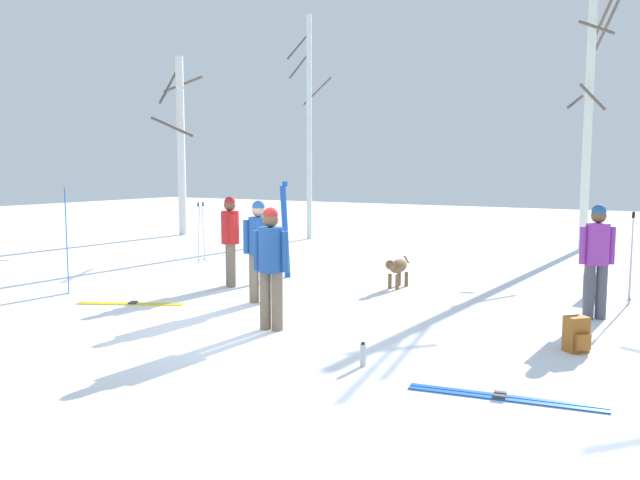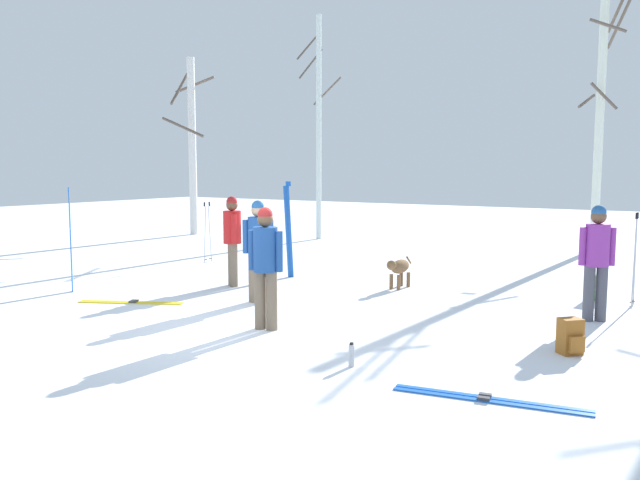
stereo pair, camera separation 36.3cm
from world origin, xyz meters
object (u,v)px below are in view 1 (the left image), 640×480
object	(u,v)px
ski_pair_lying_1	(504,397)
water_bottle_0	(363,355)
dog	(397,268)
person_3	(597,254)
ski_pair_lying_0	(131,304)
backpack_1	(593,286)
person_2	(259,245)
ski_poles_0	(631,255)
person_1	(271,260)
birch_tree_0	(181,143)
person_0	(230,235)
birch_tree_1	(309,125)
birch_tree_2	(589,119)
ski_pair_planted_0	(67,241)
ski_poles_1	(201,230)
backpack_0	(577,335)
ski_pair_planted_1	(285,230)

from	to	relation	value
ski_pair_lying_1	water_bottle_0	size ratio (longest dim) A/B	6.76
dog	person_3	bearing A→B (deg)	-12.42
ski_pair_lying_0	backpack_1	xyz separation A→B (m)	(6.50, 4.46, 0.20)
ski_pair_lying_1	person_3	bearing A→B (deg)	86.49
person_2	ski_poles_0	distance (m)	6.16
person_3	ski_pair_lying_1	world-z (taller)	person_3
ski_pair_lying_0	person_3	bearing A→B (deg)	22.75
person_1	birch_tree_0	size ratio (longest dim) A/B	0.29
person_0	person_2	bearing A→B (deg)	-34.39
birch_tree_1	birch_tree_2	xyz separation A→B (m)	(7.94, 1.60, -0.03)
ski_pair_planted_0	birch_tree_1	distance (m)	10.19
ski_pair_lying_1	birch_tree_2	world-z (taller)	birch_tree_2
ski_poles_1	birch_tree_0	xyz separation A→B (m)	(-4.86, 4.60, 2.30)
birch_tree_1	birch_tree_2	size ratio (longest dim) A/B	0.97
ski_poles_1	person_3	bearing A→B (deg)	-8.91
water_bottle_0	ski_poles_0	bearing A→B (deg)	66.93
person_2	dog	xyz separation A→B (m)	(1.44, 2.40, -0.59)
backpack_1	ski_pair_planted_0	bearing A→B (deg)	-152.30
dog	ski_poles_1	bearing A→B (deg)	173.46
person_1	water_bottle_0	distance (m)	2.21
ski_pair_planted_0	ski_pair_lying_1	world-z (taller)	ski_pair_planted_0
backpack_0	ski_pair_planted_1	bearing A→B (deg)	156.19
person_1	ski_poles_1	bearing A→B (deg)	139.34
backpack_1	birch_tree_2	world-z (taller)	birch_tree_2
person_2	birch_tree_0	distance (m)	11.80
ski_poles_1	water_bottle_0	distance (m)	8.78
ski_poles_0	birch_tree_2	world-z (taller)	birch_tree_2
ski_pair_lying_1	ski_poles_0	distance (m)	5.59
ski_pair_lying_0	ski_pair_planted_0	bearing A→B (deg)	175.44
person_1	ski_pair_planted_1	xyz separation A→B (m)	(-2.27, 3.73, 0.00)
dog	backpack_1	size ratio (longest dim) A/B	2.04
birch_tree_1	ski_pair_planted_1	bearing A→B (deg)	-62.06
person_1	ski_poles_0	distance (m)	6.07
person_2	backpack_1	bearing A→B (deg)	34.31
ski_pair_planted_1	backpack_0	bearing A→B (deg)	-23.81
dog	backpack_0	distance (m)	4.57
person_2	water_bottle_0	distance (m)	3.91
ski_poles_0	water_bottle_0	world-z (taller)	ski_poles_0
ski_pair_lying_1	birch_tree_0	world-z (taller)	birch_tree_0
water_bottle_0	birch_tree_0	world-z (taller)	birch_tree_0
ski_pair_lying_1	backpack_0	xyz separation A→B (m)	(0.32, 2.08, 0.20)
person_2	backpack_0	world-z (taller)	person_2
person_3	backpack_1	bearing A→B (deg)	98.96
person_1	ski_pair_planted_1	world-z (taller)	ski_pair_planted_1
person_0	water_bottle_0	bearing A→B (deg)	-35.45
backpack_0	birch_tree_2	size ratio (longest dim) A/B	0.06
person_0	ski_pair_lying_0	bearing A→B (deg)	-100.69
person_3	dog	xyz separation A→B (m)	(-3.56, 0.78, -0.59)
ski_pair_planted_1	ski_poles_0	world-z (taller)	ski_pair_planted_1
birch_tree_0	person_2	bearing A→B (deg)	-40.94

